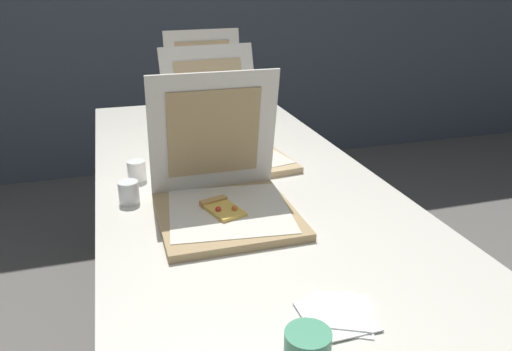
% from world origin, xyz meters
% --- Properties ---
extents(table, '(0.89, 2.12, 0.76)m').
position_xyz_m(table, '(0.00, 0.58, 0.71)').
color(table, silver).
rests_on(table, ground).
extents(pizza_box_front, '(0.37, 0.37, 0.38)m').
position_xyz_m(pizza_box_front, '(-0.10, 0.32, 0.81)').
color(pizza_box_front, tan).
rests_on(pizza_box_front, table).
extents(pizza_box_middle, '(0.41, 0.49, 0.37)m').
position_xyz_m(pizza_box_middle, '(0.01, 0.75, 0.81)').
color(pizza_box_middle, tan).
rests_on(pizza_box_middle, table).
extents(pizza_box_back, '(0.40, 0.44, 0.38)m').
position_xyz_m(pizza_box_back, '(0.08, 1.28, 0.81)').
color(pizza_box_back, tan).
rests_on(pizza_box_back, table).
extents(cup_white_near_center, '(0.06, 0.06, 0.07)m').
position_xyz_m(cup_white_near_center, '(-0.35, 0.47, 0.79)').
color(cup_white_near_center, white).
rests_on(cup_white_near_center, table).
extents(cup_white_mid, '(0.06, 0.06, 0.07)m').
position_xyz_m(cup_white_mid, '(-0.31, 0.64, 0.79)').
color(cup_white_mid, white).
rests_on(cup_white_mid, table).
extents(napkin_pile, '(0.16, 0.16, 0.01)m').
position_xyz_m(napkin_pile, '(0.01, -0.18, 0.76)').
color(napkin_pile, white).
rests_on(napkin_pile, table).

